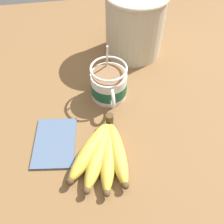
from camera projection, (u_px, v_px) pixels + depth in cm
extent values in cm
cube|color=brown|center=(122.00, 121.00, 69.84)|extent=(133.72, 133.72, 3.99)
cylinder|color=white|center=(109.00, 85.00, 70.28)|extent=(10.09, 10.09, 8.09)
cylinder|color=#195638|center=(109.00, 86.00, 70.67)|extent=(10.29, 10.29, 3.55)
torus|color=white|center=(112.00, 98.00, 65.76)|extent=(5.77, 0.90, 5.77)
cylinder|color=#846042|center=(109.00, 74.00, 67.05)|extent=(8.89, 8.89, 0.40)
torus|color=white|center=(109.00, 68.00, 65.52)|extent=(10.09, 10.09, 0.60)
cylinder|color=silver|center=(107.00, 65.00, 68.64)|extent=(3.42, 0.50, 14.50)
ellipsoid|color=silver|center=(108.00, 87.00, 73.36)|extent=(3.00, 2.00, 0.80)
cylinder|color=#4C381E|center=(110.00, 119.00, 64.30)|extent=(2.00, 2.00, 3.00)
ellipsoid|color=gold|center=(90.00, 150.00, 59.51)|extent=(16.50, 13.74, 3.98)
sphere|color=#4C381E|center=(70.00, 181.00, 54.63)|extent=(1.79, 1.79, 1.79)
ellipsoid|color=gold|center=(99.00, 154.00, 58.90)|extent=(18.23, 10.82, 3.77)
sphere|color=#4C381E|center=(86.00, 191.00, 53.38)|extent=(1.70, 1.70, 1.70)
ellipsoid|color=gold|center=(108.00, 156.00, 58.79)|extent=(18.53, 6.93, 3.58)
sphere|color=#4C381E|center=(107.00, 193.00, 53.11)|extent=(1.61, 1.61, 1.61)
ellipsoid|color=gold|center=(117.00, 152.00, 59.27)|extent=(16.97, 4.37, 3.73)
sphere|color=#4C381E|center=(125.00, 186.00, 54.11)|extent=(1.68, 1.68, 1.68)
cylinder|color=beige|center=(135.00, 25.00, 78.80)|extent=(18.30, 18.30, 19.66)
cube|color=slate|center=(55.00, 142.00, 62.79)|extent=(15.72, 11.96, 0.60)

